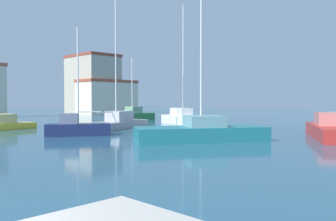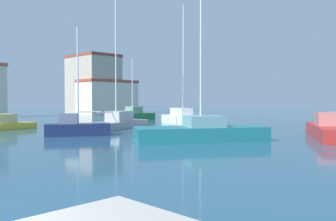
# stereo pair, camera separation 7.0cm
# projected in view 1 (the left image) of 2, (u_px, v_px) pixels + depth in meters

# --- Properties ---
(water) EXTENTS (160.00, 160.00, 0.00)m
(water) POSITION_uv_depth(u_px,v_px,m) (82.00, 132.00, 29.90)
(water) COLOR #285670
(water) RESTS_ON ground
(sailboat_green_center_channel) EXTENTS (6.29, 2.33, 8.30)m
(sailboat_green_center_channel) POSITION_uv_depth(u_px,v_px,m) (132.00, 115.00, 47.84)
(sailboat_green_center_channel) COLOR #28703D
(sailboat_green_center_channel) RESTS_ON water
(sailboat_white_near_pier) EXTENTS (4.56, 7.83, 13.10)m
(sailboat_white_near_pier) POSITION_uv_depth(u_px,v_px,m) (183.00, 118.00, 39.82)
(sailboat_white_near_pier) COLOR white
(sailboat_white_near_pier) RESTS_ON water
(motorboat_red_distant_north) EXTENTS (8.64, 6.63, 1.81)m
(motorboat_red_distant_north) POSITION_uv_depth(u_px,v_px,m) (334.00, 129.00, 25.43)
(motorboat_red_distant_north) COLOR #B22823
(motorboat_red_distant_north) RESTS_ON water
(sailboat_teal_inner_mooring) EXTENTS (8.73, 7.02, 9.75)m
(sailboat_teal_inner_mooring) POSITION_uv_depth(u_px,v_px,m) (201.00, 132.00, 23.59)
(sailboat_teal_inner_mooring) COLOR #1E707A
(sailboat_teal_inner_mooring) RESTS_ON water
(sailboat_grey_far_left) EXTENTS (8.91, 5.50, 12.11)m
(sailboat_grey_far_left) POSITION_uv_depth(u_px,v_px,m) (117.00, 122.00, 33.94)
(sailboat_grey_far_left) COLOR gray
(sailboat_grey_far_left) RESTS_ON water
(sailboat_navy_distant_east) EXTENTS (4.81, 3.83, 8.16)m
(sailboat_navy_distant_east) POSITION_uv_depth(u_px,v_px,m) (77.00, 127.00, 27.17)
(sailboat_navy_distant_east) COLOR #19234C
(sailboat_navy_distant_east) RESTS_ON water
(waterfront_apartments) EXTENTS (6.82, 9.49, 11.06)m
(waterfront_apartments) POSITION_uv_depth(u_px,v_px,m) (93.00, 85.00, 67.95)
(waterfront_apartments) COLOR #B2A893
(waterfront_apartments) RESTS_ON ground
(harbor_office) EXTENTS (10.70, 5.54, 6.37)m
(harbor_office) POSITION_uv_depth(u_px,v_px,m) (107.00, 97.00, 67.65)
(harbor_office) COLOR beige
(harbor_office) RESTS_ON ground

